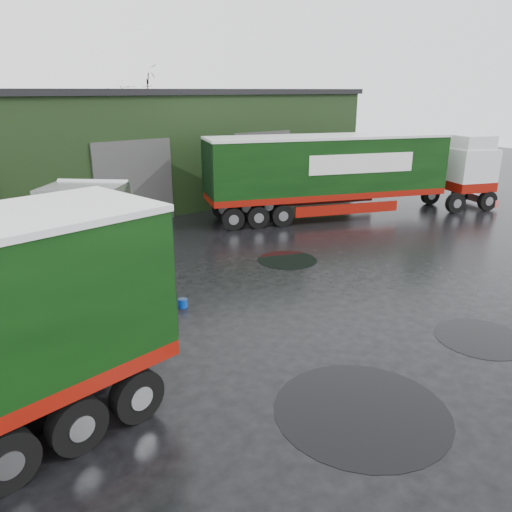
{
  "coord_description": "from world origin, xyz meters",
  "views": [
    {
      "loc": [
        -8.34,
        -8.37,
        6.25
      ],
      "look_at": [
        0.16,
        2.27,
        1.7
      ],
      "focal_mm": 35.0,
      "sensor_mm": 36.0,
      "label": 1
    }
  ],
  "objects_px": {
    "tree_back_b": "(136,122)",
    "lorry_right": "(327,177)",
    "warehouse": "(85,147)",
    "hero_tractor": "(66,264)",
    "wash_bucket": "(183,303)"
  },
  "relations": [
    {
      "from": "wash_bucket",
      "to": "tree_back_b",
      "type": "distance_m",
      "value": 28.82
    },
    {
      "from": "lorry_right",
      "to": "tree_back_b",
      "type": "relative_size",
      "value": 2.11
    },
    {
      "from": "warehouse",
      "to": "lorry_right",
      "type": "height_order",
      "value": "warehouse"
    },
    {
      "from": "hero_tractor",
      "to": "lorry_right",
      "type": "xyz_separation_m",
      "value": [
        14.62,
        4.5,
        0.22
      ]
    },
    {
      "from": "hero_tractor",
      "to": "wash_bucket",
      "type": "distance_m",
      "value": 3.58
    },
    {
      "from": "hero_tractor",
      "to": "wash_bucket",
      "type": "bearing_deg",
      "value": 30.74
    },
    {
      "from": "wash_bucket",
      "to": "tree_back_b",
      "type": "bearing_deg",
      "value": 66.41
    },
    {
      "from": "warehouse",
      "to": "lorry_right",
      "type": "relative_size",
      "value": 2.05
    },
    {
      "from": "warehouse",
      "to": "tree_back_b",
      "type": "height_order",
      "value": "tree_back_b"
    },
    {
      "from": "warehouse",
      "to": "hero_tractor",
      "type": "xyz_separation_m",
      "value": [
        -6.5,
        -15.5,
        -1.3
      ]
    },
    {
      "from": "wash_bucket",
      "to": "tree_back_b",
      "type": "xyz_separation_m",
      "value": [
        11.44,
        26.2,
        3.62
      ]
    },
    {
      "from": "lorry_right",
      "to": "tree_back_b",
      "type": "bearing_deg",
      "value": -157.49
    },
    {
      "from": "tree_back_b",
      "to": "lorry_right",
      "type": "bearing_deg",
      "value": -89.67
    },
    {
      "from": "wash_bucket",
      "to": "hero_tractor",
      "type": "bearing_deg",
      "value": 167.15
    },
    {
      "from": "hero_tractor",
      "to": "tree_back_b",
      "type": "distance_m",
      "value": 29.4
    }
  ]
}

